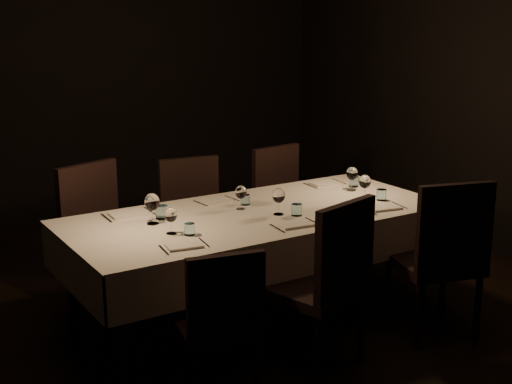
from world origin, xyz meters
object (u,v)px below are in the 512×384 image
chair_near_right (442,253)px  chair_far_center (195,217)px  chair_far_right (285,201)px  chair_near_left (221,317)px  dining_table (256,223)px  chair_near_center (326,278)px  chair_far_left (101,231)px

chair_near_right → chair_far_center: size_ratio=1.08×
chair_near_right → chair_far_right: 1.66m
chair_near_left → dining_table: bearing=-121.1°
chair_near_right → chair_far_center: (-0.90, 1.64, -0.04)m
chair_near_center → chair_far_right: (0.80, 1.59, -0.03)m
dining_table → chair_near_right: bearing=-44.1°
chair_near_right → chair_far_right: size_ratio=1.08×
chair_far_left → chair_near_center: bearing=-81.6°
dining_table → chair_near_left: (-0.71, -0.77, -0.20)m
chair_far_center → chair_far_right: size_ratio=1.00×
chair_near_left → chair_far_left: (-0.09, 1.54, 0.07)m
chair_near_center → chair_far_left: size_ratio=1.01×
chair_near_left → chair_far_right: 2.19m
chair_near_left → chair_far_left: chair_far_left is taller
chair_far_center → chair_near_left: bearing=-104.2°
chair_near_left → chair_near_right: size_ratio=0.82×
dining_table → chair_near_center: 0.78m
chair_near_right → chair_far_left: 2.30m
chair_far_left → chair_far_center: 0.75m
chair_near_center → chair_far_center: bearing=-104.3°
dining_table → chair_near_center: chair_near_center is taller
dining_table → chair_far_right: 1.15m
chair_far_left → chair_far_center: size_ratio=1.06×
chair_far_right → dining_table: bearing=-141.1°
chair_near_left → chair_far_center: chair_far_center is taller
chair_far_left → chair_far_right: (1.58, 0.05, -0.02)m
dining_table → chair_far_right: (0.79, 0.82, -0.15)m
chair_near_center → chair_near_right: 0.87m
dining_table → chair_near_center: (-0.01, -0.77, -0.13)m
chair_near_right → chair_far_left: chair_near_right is taller
dining_table → chair_far_left: (-0.79, 0.77, -0.13)m
chair_near_left → chair_near_center: 0.70m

